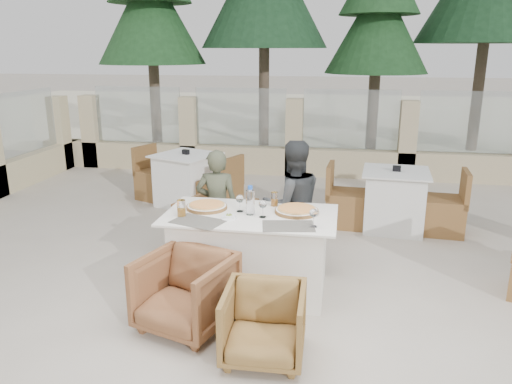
% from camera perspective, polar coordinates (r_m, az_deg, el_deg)
% --- Properties ---
extents(ground, '(80.00, 80.00, 0.00)m').
position_cam_1_polar(ground, '(4.87, -1.66, -11.50)').
color(ground, beige).
rests_on(ground, ground).
extents(sand_patch, '(30.00, 16.00, 0.01)m').
position_cam_1_polar(sand_patch, '(18.39, 7.30, 8.86)').
color(sand_patch, '#F8EFCB').
rests_on(sand_patch, ground).
extents(perimeter_wall_far, '(10.00, 0.34, 1.60)m').
position_cam_1_polar(perimeter_wall_far, '(9.19, 4.40, 6.88)').
color(perimeter_wall_far, '#C9B88D').
rests_on(perimeter_wall_far, ground).
extents(pine_far_left, '(2.42, 2.42, 5.50)m').
position_cam_1_polar(pine_far_left, '(12.07, -11.88, 18.06)').
color(pine_far_left, '#224F25').
rests_on(pine_far_left, ground).
extents(pine_mid_left, '(2.86, 2.86, 6.50)m').
position_cam_1_polar(pine_mid_left, '(11.92, 0.96, 20.81)').
color(pine_mid_left, '#1C4224').
rests_on(pine_mid_left, ground).
extents(pine_centre, '(2.20, 2.20, 5.00)m').
position_cam_1_polar(pine_centre, '(11.45, 13.71, 16.82)').
color(pine_centre, '#204C24').
rests_on(pine_centre, ground).
extents(dining_table, '(1.60, 0.90, 0.77)m').
position_cam_1_polar(dining_table, '(4.79, -0.63, -6.91)').
color(dining_table, white).
rests_on(dining_table, ground).
extents(placemat_near_left, '(0.52, 0.43, 0.00)m').
position_cam_1_polar(placemat_near_left, '(4.48, -6.66, -3.36)').
color(placemat_near_left, '#605B52').
rests_on(placemat_near_left, dining_table).
extents(placemat_near_right, '(0.49, 0.37, 0.00)m').
position_cam_1_polar(placemat_near_right, '(4.35, 3.72, -3.90)').
color(placemat_near_right, '#605B52').
rests_on(placemat_near_right, dining_table).
extents(pizza_left, '(0.42, 0.42, 0.05)m').
position_cam_1_polar(pizza_left, '(4.83, -5.65, -1.60)').
color(pizza_left, orange).
rests_on(pizza_left, dining_table).
extents(pizza_right, '(0.49, 0.49, 0.05)m').
position_cam_1_polar(pizza_right, '(4.70, 4.66, -2.06)').
color(pizza_right, orange).
rests_on(pizza_right, dining_table).
extents(water_bottle, '(0.10, 0.10, 0.28)m').
position_cam_1_polar(water_bottle, '(4.60, -0.67, -0.94)').
color(water_bottle, '#BADAF5').
rests_on(water_bottle, dining_table).
extents(wine_glass_centre, '(0.09, 0.09, 0.18)m').
position_cam_1_polar(wine_glass_centre, '(4.70, -1.86, -1.19)').
color(wine_glass_centre, white).
rests_on(wine_glass_centre, dining_table).
extents(wine_glass_near, '(0.09, 0.09, 0.18)m').
position_cam_1_polar(wine_glass_near, '(4.54, 0.78, -1.81)').
color(wine_glass_near, white).
rests_on(wine_glass_near, dining_table).
extents(wine_glass_corner, '(0.10, 0.10, 0.18)m').
position_cam_1_polar(wine_glass_corner, '(4.32, 6.60, -2.83)').
color(wine_glass_corner, white).
rests_on(wine_glass_corner, dining_table).
extents(beer_glass_left, '(0.10, 0.10, 0.15)m').
position_cam_1_polar(beer_glass_left, '(4.62, -8.53, -1.84)').
color(beer_glass_left, orange).
rests_on(beer_glass_left, dining_table).
extents(beer_glass_right, '(0.08, 0.08, 0.14)m').
position_cam_1_polar(beer_glass_right, '(4.88, 2.12, -0.82)').
color(beer_glass_right, orange).
rests_on(beer_glass_right, dining_table).
extents(olive_dish, '(0.12, 0.12, 0.04)m').
position_cam_1_polar(olive_dish, '(4.53, -3.10, -2.79)').
color(olive_dish, white).
rests_on(olive_dish, dining_table).
extents(armchair_far_left, '(0.92, 0.94, 0.66)m').
position_cam_1_polar(armchair_far_left, '(5.64, -4.51, -3.98)').
color(armchair_far_left, '#916035').
rests_on(armchair_far_left, ground).
extents(armchair_far_right, '(0.70, 0.71, 0.54)m').
position_cam_1_polar(armchair_far_right, '(5.27, 3.58, -6.11)').
color(armchair_far_right, brown).
rests_on(armchair_far_right, ground).
extents(armchair_near_left, '(0.87, 0.88, 0.64)m').
position_cam_1_polar(armchair_near_left, '(4.24, -8.05, -11.26)').
color(armchair_near_left, brown).
rests_on(armchair_near_left, ground).
extents(armchair_near_right, '(0.62, 0.63, 0.56)m').
position_cam_1_polar(armchair_near_right, '(3.84, 0.91, -14.84)').
color(armchair_near_right, olive).
rests_on(armchair_near_right, ground).
extents(diner_left, '(0.48, 0.33, 1.25)m').
position_cam_1_polar(diner_left, '(5.37, -4.45, -1.68)').
color(diner_left, '#464B36').
rests_on(diner_left, ground).
extents(diner_right, '(0.82, 0.75, 1.37)m').
position_cam_1_polar(diner_right, '(5.20, 4.17, -1.55)').
color(diner_right, '#333537').
rests_on(diner_right, ground).
extents(bg_table_a, '(1.83, 1.37, 0.77)m').
position_cam_1_polar(bg_table_a, '(7.47, -7.91, 1.40)').
color(bg_table_a, white).
rests_on(bg_table_a, ground).
extents(bg_table_b, '(1.70, 0.94, 0.77)m').
position_cam_1_polar(bg_table_b, '(6.63, 15.51, -0.92)').
color(bg_table_b, silver).
rests_on(bg_table_b, ground).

